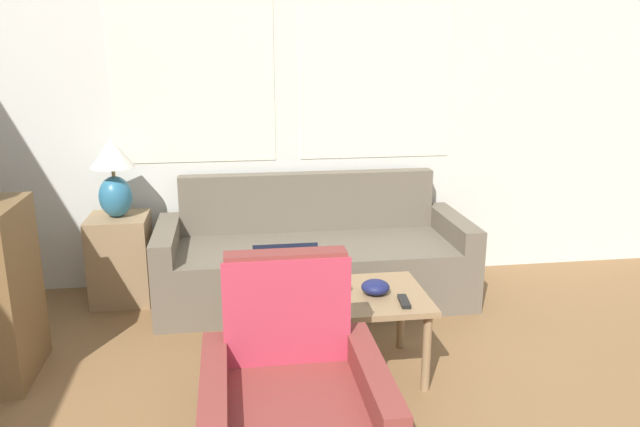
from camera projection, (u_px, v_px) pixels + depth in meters
name	position (u px, v px, depth m)	size (l,w,h in m)	color
wall_back	(297.00, 102.00, 4.41)	(6.12, 0.06, 2.60)	silver
couch	(313.00, 261.00, 4.30)	(2.09, 0.80, 0.82)	#665B4C
armchair	(294.00, 422.00, 2.46)	(0.70, 0.73, 0.88)	brown
side_table	(121.00, 259.00, 4.22)	(0.39, 0.39, 0.59)	#937551
table_lamp	(113.00, 173.00, 4.06)	(0.28, 0.28, 0.53)	teal
coffee_table	(327.00, 304.00, 3.23)	(1.04, 0.57, 0.45)	#8E704C
laptop	(288.00, 284.00, 3.22)	(0.35, 0.29, 0.24)	black
cup_navy	(342.00, 287.00, 3.24)	(0.08, 0.08, 0.07)	white
cup_yellow	(247.00, 306.00, 2.98)	(0.09, 0.09, 0.10)	gold
snack_bowl	(375.00, 287.00, 3.23)	(0.15, 0.15, 0.07)	#191E4C
tv_remote	(404.00, 301.00, 3.12)	(0.06, 0.15, 0.02)	black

